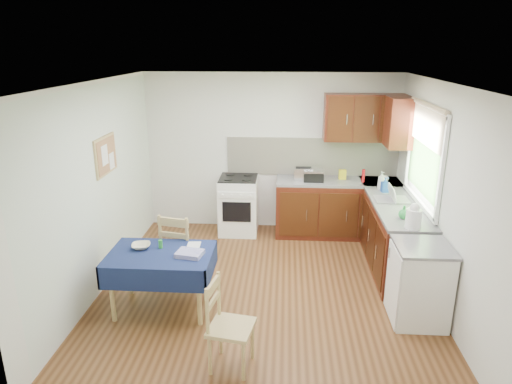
# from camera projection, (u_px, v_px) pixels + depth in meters

# --- Properties ---
(floor) EXTENTS (4.20, 4.20, 0.00)m
(floor) POSITION_uv_depth(u_px,v_px,m) (264.00, 289.00, 5.67)
(floor) COLOR #4B2B14
(floor) RESTS_ON ground
(ceiling) EXTENTS (4.00, 4.20, 0.02)m
(ceiling) POSITION_uv_depth(u_px,v_px,m) (266.00, 83.00, 4.90)
(ceiling) COLOR white
(ceiling) RESTS_ON wall_back
(wall_back) EXTENTS (4.00, 0.02, 2.50)m
(wall_back) POSITION_uv_depth(u_px,v_px,m) (271.00, 153.00, 7.28)
(wall_back) COLOR silver
(wall_back) RESTS_ON ground
(wall_front) EXTENTS (4.00, 0.02, 2.50)m
(wall_front) POSITION_uv_depth(u_px,v_px,m) (251.00, 283.00, 3.29)
(wall_front) COLOR silver
(wall_front) RESTS_ON ground
(wall_left) EXTENTS (0.02, 4.20, 2.50)m
(wall_left) POSITION_uv_depth(u_px,v_px,m) (97.00, 190.00, 5.41)
(wall_left) COLOR silver
(wall_left) RESTS_ON ground
(wall_right) EXTENTS (0.02, 4.20, 2.50)m
(wall_right) POSITION_uv_depth(u_px,v_px,m) (441.00, 197.00, 5.16)
(wall_right) COLOR silver
(wall_right) RESTS_ON ground
(base_cabinets) EXTENTS (1.90, 2.30, 0.86)m
(base_cabinets) POSITION_uv_depth(u_px,v_px,m) (361.00, 222.00, 6.64)
(base_cabinets) COLOR #381109
(base_cabinets) RESTS_ON ground
(worktop_back) EXTENTS (1.90, 0.60, 0.04)m
(worktop_back) POSITION_uv_depth(u_px,v_px,m) (338.00, 181.00, 7.04)
(worktop_back) COLOR slate
(worktop_back) RESTS_ON base_cabinets
(worktop_right) EXTENTS (0.60, 1.70, 0.04)m
(worktop_right) POSITION_uv_depth(u_px,v_px,m) (398.00, 207.00, 5.91)
(worktop_right) COLOR slate
(worktop_right) RESTS_ON base_cabinets
(worktop_corner) EXTENTS (0.60, 0.60, 0.04)m
(worktop_corner) POSITION_uv_depth(u_px,v_px,m) (381.00, 182.00, 7.00)
(worktop_corner) COLOR slate
(worktop_corner) RESTS_ON base_cabinets
(splashback) EXTENTS (2.70, 0.02, 0.60)m
(splashback) POSITION_uv_depth(u_px,v_px,m) (312.00, 157.00, 7.24)
(splashback) COLOR silver
(splashback) RESTS_ON wall_back
(upper_cabinets) EXTENTS (1.20, 0.85, 0.70)m
(upper_cabinets) POSITION_uv_depth(u_px,v_px,m) (374.00, 119.00, 6.71)
(upper_cabinets) COLOR #381109
(upper_cabinets) RESTS_ON wall_back
(stove) EXTENTS (0.60, 0.61, 0.92)m
(stove) POSITION_uv_depth(u_px,v_px,m) (239.00, 205.00, 7.27)
(stove) COLOR white
(stove) RESTS_ON ground
(window) EXTENTS (0.04, 1.48, 1.26)m
(window) POSITION_uv_depth(u_px,v_px,m) (425.00, 149.00, 5.70)
(window) COLOR #2F5723
(window) RESTS_ON wall_right
(fridge) EXTENTS (0.58, 0.60, 0.89)m
(fridge) POSITION_uv_depth(u_px,v_px,m) (420.00, 283.00, 4.90)
(fridge) COLOR white
(fridge) RESTS_ON ground
(corkboard) EXTENTS (0.04, 0.62, 0.47)m
(corkboard) POSITION_uv_depth(u_px,v_px,m) (106.00, 155.00, 5.59)
(corkboard) COLOR #A28851
(corkboard) RESTS_ON wall_left
(dining_table) EXTENTS (1.15, 0.78, 0.69)m
(dining_table) POSITION_uv_depth(u_px,v_px,m) (161.00, 262.00, 5.07)
(dining_table) COLOR #101742
(dining_table) RESTS_ON ground
(chair_far) EXTENTS (0.51, 0.51, 0.97)m
(chair_far) POSITION_uv_depth(u_px,v_px,m) (180.00, 248.00, 5.60)
(chair_far) COLOR #A28851
(chair_far) RESTS_ON ground
(chair_near) EXTENTS (0.45, 0.45, 0.89)m
(chair_near) POSITION_uv_depth(u_px,v_px,m) (227.00, 322.00, 4.17)
(chair_near) COLOR #A28851
(chair_near) RESTS_ON ground
(toaster) EXTENTS (0.28, 0.17, 0.22)m
(toaster) POSITION_uv_depth(u_px,v_px,m) (303.00, 174.00, 7.01)
(toaster) COLOR silver
(toaster) RESTS_ON worktop_back
(sandwich_press) EXTENTS (0.30, 0.26, 0.17)m
(sandwich_press) POSITION_uv_depth(u_px,v_px,m) (313.00, 175.00, 6.99)
(sandwich_press) COLOR black
(sandwich_press) RESTS_ON worktop_back
(sauce_bottle) EXTENTS (0.05, 0.05, 0.20)m
(sauce_bottle) POSITION_uv_depth(u_px,v_px,m) (363.00, 176.00, 6.90)
(sauce_bottle) COLOR red
(sauce_bottle) RESTS_ON worktop_back
(yellow_packet) EXTENTS (0.13, 0.10, 0.15)m
(yellow_packet) POSITION_uv_depth(u_px,v_px,m) (342.00, 175.00, 7.07)
(yellow_packet) COLOR gold
(yellow_packet) RESTS_ON worktop_back
(dish_rack) EXTENTS (0.44, 0.34, 0.21)m
(dish_rack) POSITION_uv_depth(u_px,v_px,m) (392.00, 199.00, 6.11)
(dish_rack) COLOR gray
(dish_rack) RESTS_ON worktop_right
(kettle) EXTENTS (0.18, 0.18, 0.30)m
(kettle) POSITION_uv_depth(u_px,v_px,m) (414.00, 217.00, 5.16)
(kettle) COLOR white
(kettle) RESTS_ON worktop_right
(cup) EXTENTS (0.15, 0.15, 0.10)m
(cup) POSITION_uv_depth(u_px,v_px,m) (384.00, 179.00, 6.91)
(cup) COLOR white
(cup) RESTS_ON worktop_back
(soap_bottle_a) EXTENTS (0.14, 0.14, 0.27)m
(soap_bottle_a) POSITION_uv_depth(u_px,v_px,m) (381.00, 181.00, 6.54)
(soap_bottle_a) COLOR white
(soap_bottle_a) RESTS_ON worktop_right
(soap_bottle_b) EXTENTS (0.11, 0.11, 0.21)m
(soap_bottle_b) POSITION_uv_depth(u_px,v_px,m) (385.00, 185.00, 6.44)
(soap_bottle_b) COLOR #1C4AA6
(soap_bottle_b) RESTS_ON worktop_right
(soap_bottle_c) EXTENTS (0.14, 0.14, 0.16)m
(soap_bottle_c) POSITION_uv_depth(u_px,v_px,m) (404.00, 212.00, 5.46)
(soap_bottle_c) COLOR green
(soap_bottle_c) RESTS_ON worktop_right
(plate_bowl) EXTENTS (0.25, 0.25, 0.05)m
(plate_bowl) POSITION_uv_depth(u_px,v_px,m) (141.00, 246.00, 5.15)
(plate_bowl) COLOR beige
(plate_bowl) RESTS_ON dining_table
(book) EXTENTS (0.16, 0.21, 0.02)m
(book) POSITION_uv_depth(u_px,v_px,m) (187.00, 246.00, 5.20)
(book) COLOR white
(book) RESTS_ON dining_table
(spice_jar) EXTENTS (0.05, 0.05, 0.10)m
(spice_jar) POSITION_uv_depth(u_px,v_px,m) (161.00, 244.00, 5.15)
(spice_jar) COLOR #268D32
(spice_jar) RESTS_ON dining_table
(tea_towel) EXTENTS (0.31, 0.27, 0.05)m
(tea_towel) POSITION_uv_depth(u_px,v_px,m) (190.00, 254.00, 4.97)
(tea_towel) COLOR navy
(tea_towel) RESTS_ON dining_table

